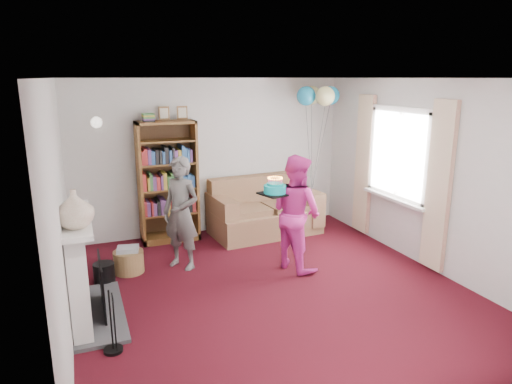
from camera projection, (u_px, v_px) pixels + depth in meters
name	position (u px, v px, depth m)	size (l,w,h in m)	color
ground	(273.00, 291.00, 5.50)	(5.00, 5.00, 0.00)	#36080F
wall_back	(212.00, 157.00, 7.45)	(4.50, 0.02, 2.50)	silver
wall_left	(59.00, 212.00, 4.38)	(0.02, 5.00, 2.50)	silver
wall_right	(431.00, 176.00, 6.00)	(0.02, 5.00, 2.50)	silver
ceiling	(275.00, 78.00, 4.89)	(4.50, 5.00, 0.01)	white
fireplace	(85.00, 273.00, 4.80)	(0.55, 1.80, 1.12)	#3F3F42
window_bay	(398.00, 171.00, 6.54)	(0.14, 2.02, 2.20)	white
wall_sconce	(96.00, 122.00, 6.54)	(0.16, 0.23, 0.16)	gold
bookcase	(167.00, 183.00, 7.06)	(0.89, 0.42, 2.09)	#472B14
sofa	(263.00, 212.00, 7.54)	(1.73, 0.91, 0.91)	brown
wicker_basket	(129.00, 261.00, 6.01)	(0.39, 0.39, 0.35)	#9C7649
person_striped	(181.00, 213.00, 6.04)	(0.55, 0.36, 1.51)	black
person_magenta	(296.00, 212.00, 6.03)	(0.75, 0.58, 1.54)	#D0298D
birthday_cake	(275.00, 189.00, 5.83)	(0.35, 0.35, 0.22)	black
balloons	(318.00, 96.00, 7.33)	(0.75, 0.75, 1.70)	#3F3F3F
mantel_vase	(75.00, 209.00, 4.28)	(0.35, 0.35, 0.37)	beige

